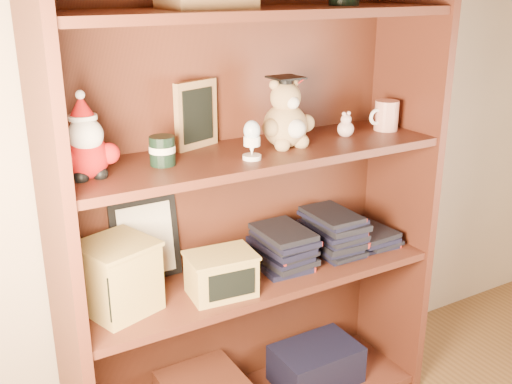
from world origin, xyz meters
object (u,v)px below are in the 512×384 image
(bookcase, at_px, (247,200))
(treats_box, at_px, (118,276))
(grad_teddy_bear, at_px, (286,120))
(teacher_mug, at_px, (386,116))

(bookcase, height_order, treats_box, bookcase)
(grad_teddy_bear, xyz_separation_m, treats_box, (-0.54, 0.01, -0.38))
(teacher_mug, bearing_deg, treats_box, -179.95)
(teacher_mug, xyz_separation_m, treats_box, (-0.94, -0.00, -0.35))
(teacher_mug, bearing_deg, grad_teddy_bear, -179.07)
(grad_teddy_bear, relative_size, treats_box, 0.91)
(teacher_mug, relative_size, treats_box, 0.47)
(bookcase, xyz_separation_m, grad_teddy_bear, (0.10, -0.06, 0.25))
(bookcase, distance_m, grad_teddy_bear, 0.28)
(grad_teddy_bear, height_order, teacher_mug, grad_teddy_bear)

